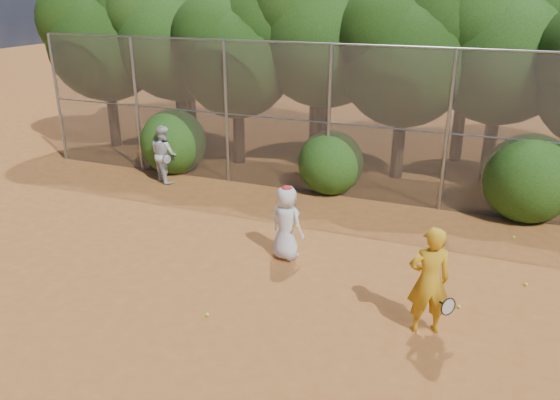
% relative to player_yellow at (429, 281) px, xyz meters
% --- Properties ---
extents(ground, '(80.00, 80.00, 0.00)m').
position_rel_player_yellow_xyz_m(ground, '(-2.37, -0.47, -0.94)').
color(ground, brown).
rests_on(ground, ground).
extents(fence_back, '(20.05, 0.09, 4.03)m').
position_rel_player_yellow_xyz_m(fence_back, '(-2.49, 5.53, 1.12)').
color(fence_back, gray).
rests_on(fence_back, ground).
extents(tree_0, '(4.38, 3.81, 6.00)m').
position_rel_player_yellow_xyz_m(tree_0, '(-11.81, 7.57, 3.00)').
color(tree_0, black).
rests_on(tree_0, ground).
extents(tree_1, '(4.64, 4.03, 6.35)m').
position_rel_player_yellow_xyz_m(tree_1, '(-9.31, 8.07, 3.23)').
color(tree_1, black).
rests_on(tree_1, ground).
extents(tree_2, '(3.99, 3.47, 5.47)m').
position_rel_player_yellow_xyz_m(tree_2, '(-6.82, 7.37, 2.65)').
color(tree_2, black).
rests_on(tree_2, ground).
extents(tree_3, '(4.89, 4.26, 6.70)m').
position_rel_player_yellow_xyz_m(tree_3, '(-4.31, 8.38, 3.46)').
color(tree_3, black).
rests_on(tree_3, ground).
extents(tree_4, '(4.19, 3.64, 5.73)m').
position_rel_player_yellow_xyz_m(tree_4, '(-1.82, 7.77, 2.82)').
color(tree_4, black).
rests_on(tree_4, ground).
extents(tree_5, '(4.51, 3.92, 6.17)m').
position_rel_player_yellow_xyz_m(tree_5, '(0.69, 8.57, 3.11)').
color(tree_5, black).
rests_on(tree_5, ground).
extents(tree_9, '(4.83, 4.20, 6.62)m').
position_rel_player_yellow_xyz_m(tree_9, '(-10.31, 10.38, 3.40)').
color(tree_9, black).
rests_on(tree_9, ground).
extents(tree_10, '(5.15, 4.48, 7.06)m').
position_rel_player_yellow_xyz_m(tree_10, '(-5.30, 10.58, 3.69)').
color(tree_10, black).
rests_on(tree_10, ground).
extents(tree_11, '(4.64, 4.03, 6.35)m').
position_rel_player_yellow_xyz_m(tree_11, '(-0.31, 10.17, 3.23)').
color(tree_11, black).
rests_on(tree_11, ground).
extents(bush_0, '(2.00, 2.00, 2.00)m').
position_rel_player_yellow_xyz_m(bush_0, '(-8.37, 5.83, 0.06)').
color(bush_0, '#1D4411').
rests_on(bush_0, ground).
extents(bush_1, '(1.80, 1.80, 1.80)m').
position_rel_player_yellow_xyz_m(bush_1, '(-3.37, 5.83, -0.04)').
color(bush_1, '#1D4411').
rests_on(bush_1, ground).
extents(bush_2, '(2.20, 2.20, 2.20)m').
position_rel_player_yellow_xyz_m(bush_2, '(1.63, 5.83, 0.16)').
color(bush_2, '#1D4411').
rests_on(bush_2, ground).
extents(player_yellow, '(0.87, 0.68, 1.88)m').
position_rel_player_yellow_xyz_m(player_yellow, '(0.00, 0.00, 0.00)').
color(player_yellow, gold).
rests_on(player_yellow, ground).
extents(player_teen, '(0.89, 0.72, 1.61)m').
position_rel_player_yellow_xyz_m(player_teen, '(-3.06, 1.61, -0.14)').
color(player_teen, silver).
rests_on(player_teen, ground).
extents(player_white, '(1.01, 0.94, 1.67)m').
position_rel_player_yellow_xyz_m(player_white, '(-8.07, 4.82, -0.10)').
color(player_white, silver).
rests_on(player_white, ground).
extents(ball_0, '(0.07, 0.07, 0.07)m').
position_rel_player_yellow_xyz_m(ball_0, '(0.49, 0.89, -0.90)').
color(ball_0, '#B3D426').
rests_on(ball_0, ground).
extents(ball_1, '(0.07, 0.07, 0.07)m').
position_rel_player_yellow_xyz_m(ball_1, '(1.62, 2.17, -0.90)').
color(ball_1, '#B3D426').
rests_on(ball_1, ground).
extents(ball_3, '(0.07, 0.07, 0.07)m').
position_rel_player_yellow_xyz_m(ball_3, '(-3.55, -0.96, -0.90)').
color(ball_3, '#B3D426').
rests_on(ball_3, ground).
extents(ball_4, '(0.07, 0.07, 0.07)m').
position_rel_player_yellow_xyz_m(ball_4, '(1.41, 4.37, -0.90)').
color(ball_4, '#B3D426').
rests_on(ball_4, ground).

